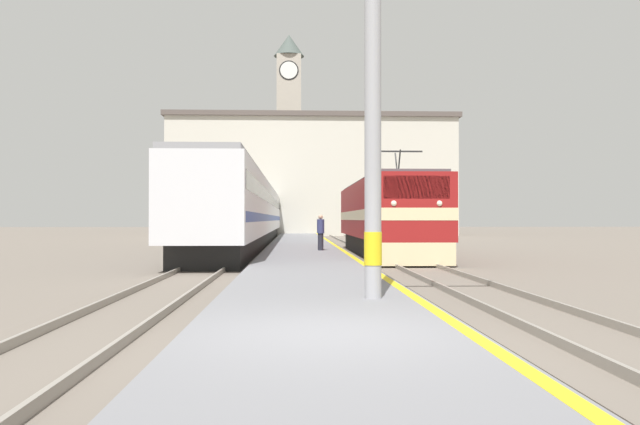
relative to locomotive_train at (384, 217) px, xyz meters
The scene contains 10 objects.
ground_plane 9.56m from the locomotive_train, 113.66° to the left, with size 200.00×200.00×0.00m, color #70665B.
platform 5.47m from the locomotive_train, 136.33° to the left, with size 3.79×140.00×0.29m.
rail_track_near 4.01m from the locomotive_train, 90.00° to the left, with size 2.84×140.00×0.16m.
rail_track_far 8.25m from the locomotive_train, 153.52° to the left, with size 2.84×140.00×0.16m.
locomotive_train is the anchor object (origin of this frame).
passenger_train 17.32m from the locomotive_train, 114.62° to the left, with size 2.92×51.80×4.08m.
catenary_mast 18.38m from the locomotive_train, 98.52° to the right, with size 3.11×0.32×7.46m.
person_on_platform 3.18m from the locomotive_train, 167.65° to the right, with size 0.34×0.34×1.64m.
clock_tower 51.40m from the locomotive_train, 95.71° to the left, with size 3.83×3.83×25.20m.
station_building 37.79m from the locomotive_train, 93.69° to the left, with size 30.27×9.02×12.61m.
Camera 1 is at (-0.45, -7.89, 1.71)m, focal length 35.00 mm.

